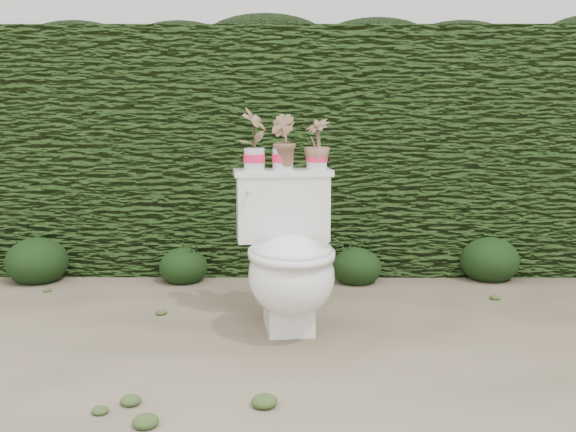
{
  "coord_description": "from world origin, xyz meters",
  "views": [
    {
      "loc": [
        0.15,
        -2.96,
        1.06
      ],
      "look_at": [
        0.13,
        0.22,
        0.55
      ],
      "focal_mm": 40.0,
      "sensor_mm": 36.0,
      "label": 1
    }
  ],
  "objects_px": {
    "potted_plant_left": "(254,140)",
    "potted_plant_center": "(283,143)",
    "potted_plant_right": "(317,145)",
    "toilet": "(289,260)"
  },
  "relations": [
    {
      "from": "toilet",
      "to": "potted_plant_left",
      "type": "height_order",
      "value": "potted_plant_left"
    },
    {
      "from": "toilet",
      "to": "potted_plant_center",
      "type": "height_order",
      "value": "potted_plant_center"
    },
    {
      "from": "potted_plant_left",
      "to": "potted_plant_center",
      "type": "relative_size",
      "value": 1.13
    },
    {
      "from": "toilet",
      "to": "potted_plant_center",
      "type": "bearing_deg",
      "value": 89.91
    },
    {
      "from": "potted_plant_center",
      "to": "toilet",
      "type": "bearing_deg",
      "value": 150.64
    },
    {
      "from": "potted_plant_right",
      "to": "potted_plant_left",
      "type": "bearing_deg",
      "value": -128.19
    },
    {
      "from": "toilet",
      "to": "potted_plant_left",
      "type": "relative_size",
      "value": 2.59
    },
    {
      "from": "toilet",
      "to": "potted_plant_right",
      "type": "xyz_separation_m",
      "value": [
        0.14,
        0.26,
        0.54
      ]
    },
    {
      "from": "potted_plant_center",
      "to": "potted_plant_right",
      "type": "relative_size",
      "value": 1.1
    },
    {
      "from": "toilet",
      "to": "potted_plant_right",
      "type": "height_order",
      "value": "potted_plant_right"
    }
  ]
}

